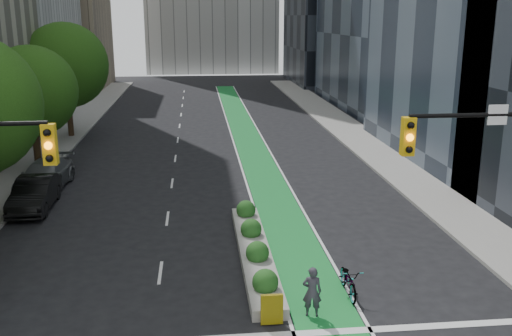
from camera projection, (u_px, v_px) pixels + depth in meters
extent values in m
cube|color=gray|center=(38.00, 157.00, 38.86)|extent=(3.60, 90.00, 0.15)
cube|color=gray|center=(375.00, 149.00, 41.25)|extent=(3.60, 90.00, 0.15)
cube|color=#167D31|center=(248.00, 139.00, 45.18)|extent=(2.20, 70.00, 0.01)
cylinder|color=black|center=(36.00, 135.00, 35.50)|extent=(0.44, 0.44, 4.48)
sphere|color=#1A420E|center=(31.00, 91.00, 34.80)|extent=(5.60, 5.60, 5.60)
cylinder|color=black|center=(69.00, 105.00, 45.02)|extent=(0.44, 0.44, 5.15)
sphere|color=#1A420E|center=(66.00, 65.00, 44.22)|extent=(6.60, 6.60, 6.60)
cube|color=gold|center=(50.00, 144.00, 14.45)|extent=(0.34, 0.28, 1.05)
sphere|color=orange|center=(48.00, 146.00, 14.29)|extent=(0.20, 0.20, 0.20)
cylinder|color=black|center=(507.00, 114.00, 15.53)|extent=(5.50, 0.12, 0.12)
cube|color=gold|center=(408.00, 136.00, 15.40)|extent=(0.34, 0.28, 1.05)
sphere|color=orange|center=(410.00, 138.00, 15.24)|extent=(0.20, 0.20, 0.20)
cube|color=white|center=(498.00, 115.00, 15.48)|extent=(0.55, 0.04, 0.55)
cube|color=gray|center=(255.00, 253.00, 22.85)|extent=(1.20, 10.00, 0.40)
cube|color=yellow|center=(272.00, 309.00, 17.76)|extent=(0.70, 0.12, 1.00)
sphere|color=#194C19|center=(265.00, 282.00, 19.37)|extent=(0.90, 0.90, 0.90)
sphere|color=#194C19|center=(257.00, 253.00, 21.77)|extent=(0.90, 0.90, 0.90)
sphere|color=#194C19|center=(251.00, 229.00, 24.17)|extent=(0.90, 0.90, 0.90)
sphere|color=#194C19|center=(246.00, 210.00, 26.58)|extent=(0.90, 0.90, 0.90)
imported|color=gray|center=(349.00, 280.00, 19.77)|extent=(0.73, 2.05, 1.07)
imported|color=#33303A|center=(312.00, 292.00, 18.24)|extent=(0.68, 0.50, 1.71)
imported|color=black|center=(35.00, 194.00, 28.47)|extent=(1.81, 4.93, 1.61)
imported|color=#585C5E|center=(45.00, 175.00, 31.85)|extent=(2.65, 5.58, 1.57)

